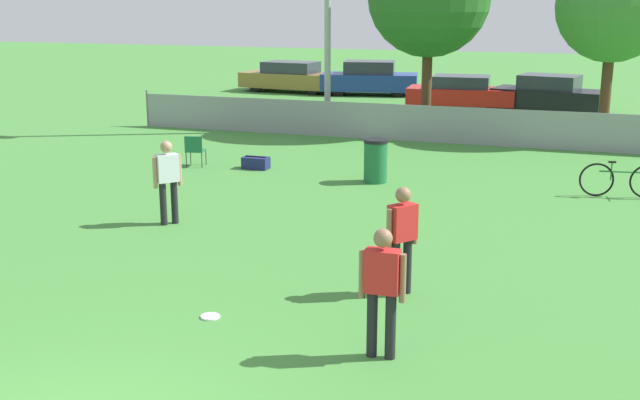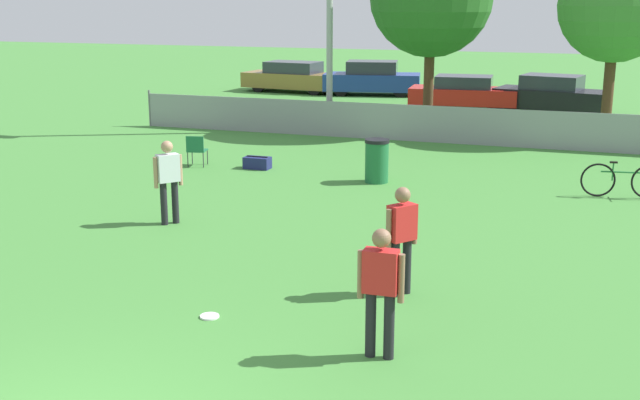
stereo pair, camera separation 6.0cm
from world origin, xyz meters
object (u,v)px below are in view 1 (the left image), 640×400
player_receiver_white (168,176)px  folding_chair_sideline (195,149)px  parked_car_dark (549,95)px  gear_bag_sideline (256,163)px  parked_car_red (461,93)px  bicycle_sideline (622,180)px  trash_bin (376,161)px  tree_far_right (613,6)px  player_defender_red (382,284)px  frisbee_disc (210,316)px  player_thrower_red (402,233)px  parked_car_blue (370,79)px  parked_car_tan (291,77)px

player_receiver_white → folding_chair_sideline: player_receiver_white is taller
player_receiver_white → parked_car_dark: 19.10m
gear_bag_sideline → parked_car_red: (3.10, 12.89, 0.49)m
bicycle_sideline → trash_bin: trash_bin is taller
tree_far_right → player_defender_red: 17.47m
frisbee_disc → parked_car_red: 22.10m
frisbee_disc → parked_car_dark: (3.08, 22.10, 0.67)m
player_thrower_red → player_receiver_white: same height
gear_bag_sideline → parked_car_blue: (-1.53, 16.31, 0.57)m
player_thrower_red → parked_car_dark: size_ratio=0.38×
parked_car_tan → parked_car_red: 8.97m
tree_far_right → frisbee_disc: (-5.03, -16.57, -3.96)m
player_defender_red → parked_car_dark: (0.57, 22.54, -0.26)m
tree_far_right → parked_car_red: 8.29m
bicycle_sideline → parked_car_blue: size_ratio=0.40×
parked_car_tan → parked_car_blue: 3.71m
tree_far_right → frisbee_disc: size_ratio=21.07×
player_defender_red → gear_bag_sideline: player_defender_red is taller
parked_car_red → player_defender_red: bearing=-87.4°
player_thrower_red → folding_chair_sideline: 10.16m
player_receiver_white → player_defender_red: bearing=-89.5°
gear_bag_sideline → parked_car_red: bearing=76.5°
bicycle_sideline → parked_car_tan: bearing=121.7°
player_thrower_red → player_defender_red: same height
player_thrower_red → parked_car_blue: 24.84m
player_defender_red → parked_car_red: bearing=95.4°
parked_car_dark → tree_far_right: bearing=-59.0°
bicycle_sideline → trash_bin: bearing=174.5°
gear_bag_sideline → parked_car_blue: size_ratio=0.15×
folding_chair_sideline → frisbee_disc: bearing=106.5°
parked_car_tan → trash_bin: bearing=-57.4°
bicycle_sideline → parked_car_tan: size_ratio=0.38×
player_thrower_red → folding_chair_sideline: size_ratio=2.00×
frisbee_disc → parked_car_blue: size_ratio=0.06×
player_receiver_white → parked_car_dark: bearing=21.9°
player_receiver_white → bicycle_sideline: bearing=-18.5°
player_receiver_white → parked_car_tan: size_ratio=0.34×
player_defender_red → parked_car_tan: 28.08m
folding_chair_sideline → parked_car_blue: (0.05, 16.57, 0.25)m
player_receiver_white → parked_car_tan: bearing=54.8°
player_receiver_white → parked_car_tan: player_receiver_white is taller
parked_car_tan → parked_car_red: bearing=-16.0°
tree_far_right → player_defender_red: bearing=-98.4°
player_thrower_red → player_defender_red: bearing=-137.1°
parked_car_blue → player_thrower_red: bearing=-84.2°
gear_bag_sideline → parked_car_dark: size_ratio=0.15×
trash_bin → gear_bag_sideline: 3.33m
bicycle_sideline → parked_car_red: 14.23m
player_thrower_red → frisbee_disc: (-2.25, -1.70, -0.93)m
player_receiver_white → trash_bin: 5.55m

